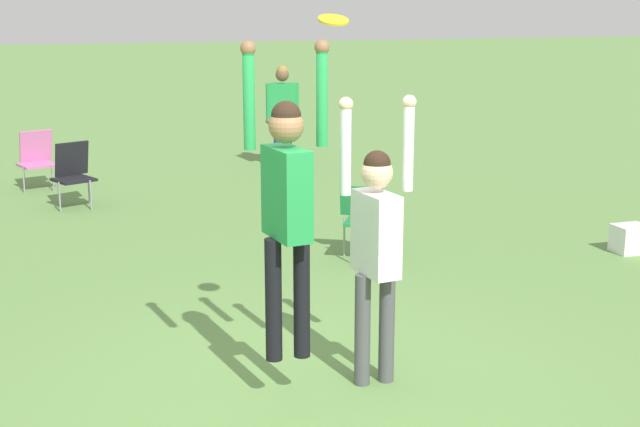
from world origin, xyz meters
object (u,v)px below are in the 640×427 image
Objects in this scene: camping_chair_1 at (37,156)px; cooler_box at (630,239)px; frisbee at (333,20)px; camping_chair_2 at (364,215)px; person_defending at (376,235)px; camping_chair_0 at (73,170)px; person_spectator_near at (283,106)px; person_jumping at (287,194)px.

camping_chair_1 reaches higher than cooler_box.
frisbee reaches higher than camping_chair_2.
cooler_box is at bearing 113.20° from person_defending.
camping_chair_0 reaches higher than cooler_box.
camping_chair_1 is 0.50× the size of person_spectator_near.
cooler_box is at bearing -69.73° from person_jumping.
person_jumping is 8.79m from camping_chair_1.
person_defending is 9.25m from person_spectator_near.
person_defending is 1.23× the size of person_spectator_near.
camping_chair_2 is 0.45× the size of person_spectator_near.
person_defending is at bearing -148.95° from cooler_box.
camping_chair_0 is 1.02× the size of camping_chair_1.
camping_chair_0 is at bearing -136.99° from person_spectator_near.
person_spectator_near is (2.08, 8.97, -1.64)m from frisbee.
camping_chair_2 is 3.14m from cooler_box.
person_spectator_near is (4.15, 0.60, 0.59)m from camping_chair_1.
camping_chair_1 is at bearing -158.54° from person_spectator_near.
person_spectator_near is at bearing -23.02° from person_jumping.
frisbee is at bearing -70.85° from person_jumping.
person_jumping is at bearing -153.00° from frisbee.
person_jumping is 10.27× the size of frisbee.
person_spectator_near reaches higher than camping_chair_1.
person_defending is 2.41× the size of camping_chair_0.
cooler_box is (3.03, -0.74, -0.34)m from camping_chair_2.
camping_chair_2 is at bearing 105.19° from camping_chair_1.
cooler_box is (4.16, 2.50, -1.01)m from person_defending.
person_jumping is 1.03× the size of person_defending.
camping_chair_1 is at bearing -172.26° from person_defending.
camping_chair_1 is 8.85m from cooler_box.
frisbee reaches higher than cooler_box.
camping_chair_1 reaches higher than camping_chair_2.
frisbee is at bearing 79.11° from camping_chair_0.
frisbee reaches higher than person_spectator_near.
cooler_box is at bearing -56.94° from person_spectator_near.
person_defending is at bearing -87.93° from person_spectator_near.
person_defending is 2.71× the size of camping_chair_2.
camping_chair_0 is 1.12× the size of camping_chair_2.
person_spectator_near is (1.78, 9.08, -0.09)m from person_defending.
person_jumping is 2.49× the size of camping_chair_0.
camping_chair_0 is at bearing -21.75° from camping_chair_2.
person_defending is 2.45× the size of camping_chair_1.
frisbee reaches higher than camping_chair_0.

